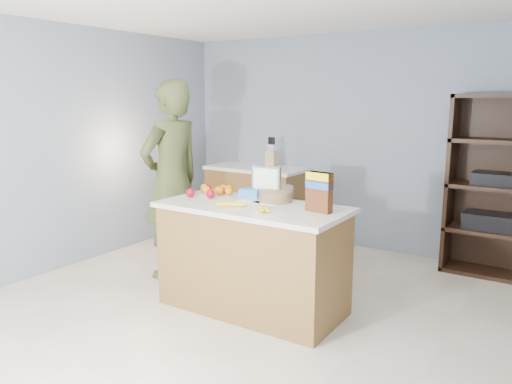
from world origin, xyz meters
The scene contains 15 objects.
floor centered at (0.00, 0.00, 0.00)m, with size 4.50×5.00×0.02m, color beige.
walls centered at (0.00, 0.00, 1.65)m, with size 4.52×5.02×2.51m.
counter_peninsula centered at (0.00, 0.30, 0.42)m, with size 1.56×0.76×0.90m.
back_cabinet centered at (-1.20, 2.20, 0.45)m, with size 1.24×0.62×0.90m.
shelving_unit centered at (1.55, 2.35, 0.86)m, with size 0.90×0.40×1.80m.
person centered at (-1.13, 0.56, 0.97)m, with size 0.70×0.46×1.93m, color #3F4622.
knife_block centered at (-0.94, 2.15, 1.02)m, with size 0.12×0.10×0.31m.
envelopes centered at (-0.03, 0.41, 0.90)m, with size 0.38×0.16×0.00m.
bananas centered at (0.04, 0.15, 0.92)m, with size 0.52×0.19×0.04m.
apples centered at (-0.57, 0.36, 0.94)m, with size 0.26×0.28×0.08m.
oranges centered at (-0.53, 0.53, 0.94)m, with size 0.35×0.22×0.08m.
blue_carton centered at (-0.18, 0.54, 0.94)m, with size 0.18×0.12×0.08m, color blue.
salad_bowl centered at (0.09, 0.52, 0.96)m, with size 0.30×0.30×0.13m.
tv centered at (-0.06, 0.60, 1.06)m, with size 0.28×0.12×0.28m.
cereal_box centered at (0.57, 0.37, 1.08)m, with size 0.22×0.10×0.31m.
Camera 1 is at (2.20, -3.03, 1.77)m, focal length 35.00 mm.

